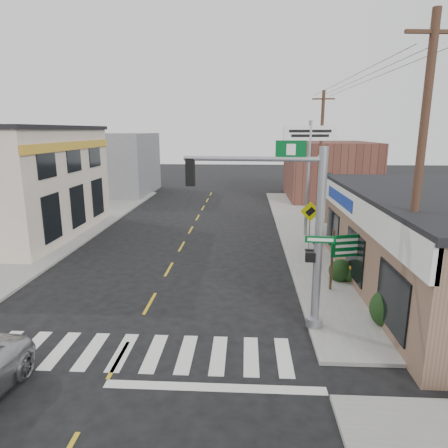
# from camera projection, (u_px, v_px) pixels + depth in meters

# --- Properties ---
(ground) EXTENTS (140.00, 140.00, 0.00)m
(ground) POSITION_uv_depth(u_px,v_px,m) (119.00, 359.00, 12.05)
(ground) COLOR black
(ground) RESTS_ON ground
(sidewalk_right) EXTENTS (6.00, 38.00, 0.13)m
(sidewalk_right) POSITION_uv_depth(u_px,v_px,m) (331.00, 243.00, 24.18)
(sidewalk_right) COLOR gray
(sidewalk_right) RESTS_ON ground
(sidewalk_left) EXTENTS (6.00, 38.00, 0.13)m
(sidewalk_left) POSITION_uv_depth(u_px,v_px,m) (43.00, 239.00, 25.15)
(sidewalk_left) COLOR gray
(sidewalk_left) RESTS_ON ground
(center_line) EXTENTS (0.12, 56.00, 0.01)m
(center_line) POSITION_uv_depth(u_px,v_px,m) (169.00, 269.00, 19.82)
(center_line) COLOR gold
(center_line) RESTS_ON ground
(crosswalk) EXTENTS (11.00, 2.20, 0.01)m
(crosswalk) POSITION_uv_depth(u_px,v_px,m) (123.00, 352.00, 12.44)
(crosswalk) COLOR silver
(crosswalk) RESTS_ON ground
(bldg_distant_right) EXTENTS (8.00, 10.00, 5.60)m
(bldg_distant_right) POSITION_uv_depth(u_px,v_px,m) (328.00, 170.00, 39.91)
(bldg_distant_right) COLOR brown
(bldg_distant_right) RESTS_ON ground
(bldg_distant_left) EXTENTS (9.00, 10.00, 6.40)m
(bldg_distant_left) POSITION_uv_depth(u_px,v_px,m) (109.00, 164.00, 42.99)
(bldg_distant_left) COLOR gray
(bldg_distant_left) RESTS_ON ground
(traffic_signal_pole) EXTENTS (4.98, 0.38, 6.30)m
(traffic_signal_pole) POSITION_uv_depth(u_px,v_px,m) (297.00, 220.00, 13.01)
(traffic_signal_pole) COLOR gray
(traffic_signal_pole) RESTS_ON sidewalk_right
(guide_sign) EXTENTS (1.49, 0.13, 2.61)m
(guide_sign) POSITION_uv_depth(u_px,v_px,m) (347.00, 251.00, 16.56)
(guide_sign) COLOR #4B3123
(guide_sign) RESTS_ON sidewalk_right
(fire_hydrant) EXTENTS (0.25, 0.25, 0.78)m
(fire_hydrant) POSITION_uv_depth(u_px,v_px,m) (351.00, 273.00, 17.72)
(fire_hydrant) COLOR orange
(fire_hydrant) RESTS_ON sidewalk_right
(ped_crossing_sign) EXTENTS (1.10, 0.08, 2.83)m
(ped_crossing_sign) POSITION_uv_depth(u_px,v_px,m) (310.00, 218.00, 21.83)
(ped_crossing_sign) COLOR gray
(ped_crossing_sign) RESTS_ON sidewalk_right
(lamp_post) EXTENTS (0.68, 0.54, 5.26)m
(lamp_post) POSITION_uv_depth(u_px,v_px,m) (319.00, 193.00, 23.10)
(lamp_post) COLOR black
(lamp_post) RESTS_ON sidewalk_right
(dance_center_sign) EXTENTS (3.38, 0.21, 7.19)m
(dance_center_sign) POSITION_uv_depth(u_px,v_px,m) (309.00, 151.00, 24.63)
(dance_center_sign) COLOR gray
(dance_center_sign) RESTS_ON sidewalk_right
(bare_tree) EXTENTS (2.10, 2.10, 4.19)m
(bare_tree) POSITION_uv_depth(u_px,v_px,m) (386.00, 218.00, 15.50)
(bare_tree) COLOR black
(bare_tree) RESTS_ON sidewalk_right
(shrub_front) EXTENTS (1.44, 1.44, 1.08)m
(shrub_front) POSITION_uv_depth(u_px,v_px,m) (391.00, 309.00, 13.89)
(shrub_front) COLOR #213E1B
(shrub_front) RESTS_ON sidewalk_right
(shrub_back) EXTENTS (1.07, 1.07, 0.80)m
(shrub_back) POSITION_uv_depth(u_px,v_px,m) (341.00, 271.00, 18.06)
(shrub_back) COLOR black
(shrub_back) RESTS_ON sidewalk_right
(utility_pole_near) EXTENTS (1.75, 0.26, 10.04)m
(utility_pole_near) POSITION_uv_depth(u_px,v_px,m) (418.00, 178.00, 12.48)
(utility_pole_near) COLOR #41311E
(utility_pole_near) RESTS_ON sidewalk_right
(utility_pole_far) EXTENTS (1.65, 0.25, 9.46)m
(utility_pole_far) POSITION_uv_depth(u_px,v_px,m) (320.00, 154.00, 30.30)
(utility_pole_far) COLOR #3D251B
(utility_pole_far) RESTS_ON sidewalk_right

